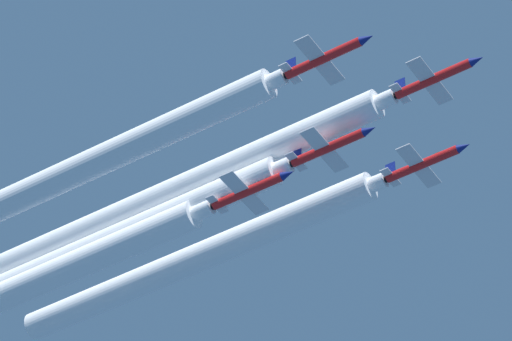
{
  "coord_description": "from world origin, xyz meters",
  "views": [
    {
      "loc": [
        125.96,
        64.25,
        2.66
      ],
      "look_at": [
        -0.11,
        -16.54,
        141.11
      ],
      "focal_mm": 120.76,
      "sensor_mm": 36.0,
      "label": 1
    }
  ],
  "objects_px": {
    "jet_left_wingman": "(425,163)",
    "jet_high_trail": "(250,190)",
    "jet_slot": "(330,147)",
    "jet_right_wingman": "(326,57)",
    "jet_lead": "(436,78)"
  },
  "relations": [
    {
      "from": "jet_left_wingman",
      "to": "jet_slot",
      "type": "relative_size",
      "value": 1.0
    },
    {
      "from": "jet_slot",
      "to": "jet_lead",
      "type": "bearing_deg",
      "value": 89.91
    },
    {
      "from": "jet_lead",
      "to": "jet_slot",
      "type": "bearing_deg",
      "value": -90.09
    },
    {
      "from": "jet_left_wingman",
      "to": "jet_slot",
      "type": "xyz_separation_m",
      "value": [
        10.31,
        -6.99,
        -2.0
      ]
    },
    {
      "from": "jet_left_wingman",
      "to": "jet_high_trail",
      "type": "relative_size",
      "value": 1.0
    },
    {
      "from": "jet_slot",
      "to": "jet_high_trail",
      "type": "relative_size",
      "value": 1.0
    },
    {
      "from": "jet_lead",
      "to": "jet_high_trail",
      "type": "distance_m",
      "value": 25.55
    },
    {
      "from": "jet_lead",
      "to": "jet_slot",
      "type": "distance_m",
      "value": 14.62
    },
    {
      "from": "jet_right_wingman",
      "to": "jet_slot",
      "type": "bearing_deg",
      "value": -151.12
    },
    {
      "from": "jet_right_wingman",
      "to": "jet_slot",
      "type": "relative_size",
      "value": 1.0
    },
    {
      "from": "jet_left_wingman",
      "to": "jet_right_wingman",
      "type": "height_order",
      "value": "jet_left_wingman"
    },
    {
      "from": "jet_left_wingman",
      "to": "jet_slot",
      "type": "bearing_deg",
      "value": -34.13
    },
    {
      "from": "jet_slot",
      "to": "jet_left_wingman",
      "type": "bearing_deg",
      "value": 145.87
    },
    {
      "from": "jet_left_wingman",
      "to": "jet_right_wingman",
      "type": "xyz_separation_m",
      "value": [
        21.73,
        -0.69,
        -0.61
      ]
    },
    {
      "from": "jet_high_trail",
      "to": "jet_right_wingman",
      "type": "bearing_deg",
      "value": 57.44
    }
  ]
}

